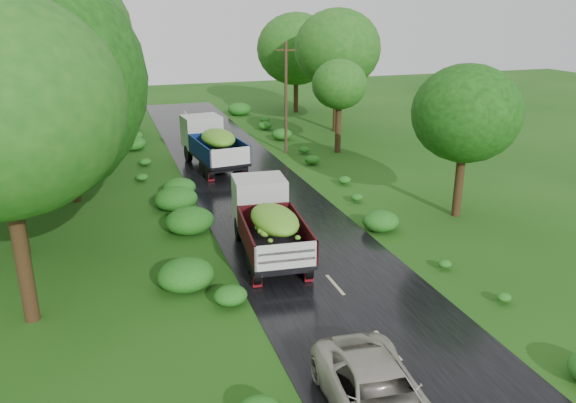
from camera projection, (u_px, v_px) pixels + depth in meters
name	position (u px, v px, depth m)	size (l,w,h in m)	color
ground	(388.00, 346.00, 16.60)	(120.00, 120.00, 0.00)	#17470F
road	(325.00, 273.00, 21.08)	(6.50, 80.00, 0.02)	black
road_lines	(315.00, 262.00, 21.97)	(0.12, 69.60, 0.00)	#BFB78C
truck_near	(268.00, 219.00, 22.31)	(2.79, 6.44, 2.63)	black
truck_far	(211.00, 141.00, 34.41)	(3.08, 6.95, 2.83)	black
car	(378.00, 397.00, 13.40)	(2.23, 4.84, 1.35)	#B4AEA0
utility_pole	(286.00, 97.00, 36.91)	(1.22, 0.59, 7.33)	#382616
trees_left	(32.00, 56.00, 29.99)	(6.81, 35.96, 9.90)	black
trees_right	(336.00, 62.00, 41.23)	(5.68, 31.74, 8.02)	black
shrubs	(260.00, 192.00, 29.02)	(11.90, 44.00, 0.70)	#175C15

